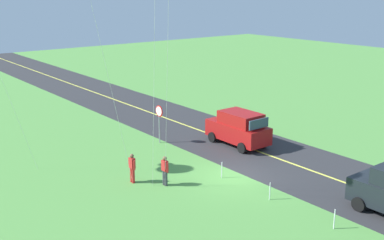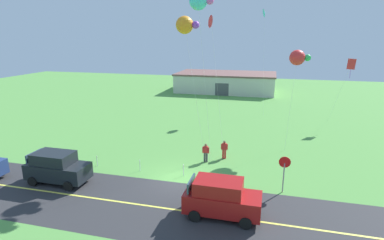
{
  "view_description": "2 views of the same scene",
  "coord_description": "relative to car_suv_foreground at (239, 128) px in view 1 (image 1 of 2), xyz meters",
  "views": [
    {
      "loc": [
        -17.88,
        16.93,
        9.98
      ],
      "look_at": [
        -0.58,
        3.41,
        3.91
      ],
      "focal_mm": 44.81,
      "sensor_mm": 36.0,
      "label": 1
    },
    {
      "loc": [
        6.24,
        -19.88,
        10.14
      ],
      "look_at": [
        0.11,
        3.82,
        3.52
      ],
      "focal_mm": 28.97,
      "sensor_mm": 36.0,
      "label": 2
    }
  ],
  "objects": [
    {
      "name": "stop_sign",
      "position": [
        3.55,
        3.83,
        0.65
      ],
      "size": [
        0.76,
        0.08,
        2.56
      ],
      "color": "gray",
      "rests_on": "ground"
    },
    {
      "name": "ground_plane",
      "position": [
        -3.86,
        3.93,
        -1.2
      ],
      "size": [
        120.0,
        120.0,
        0.1
      ],
      "primitive_type": "cube",
      "color": "#549342"
    },
    {
      "name": "asphalt_road",
      "position": [
        -3.86,
        -0.07,
        -1.15
      ],
      "size": [
        120.0,
        7.0,
        0.0
      ],
      "primitive_type": "cube",
      "color": "#2D2D30",
      "rests_on": "ground"
    },
    {
      "name": "person_adult_near",
      "position": [
        -2.55,
        7.65,
        -0.29
      ],
      "size": [
        0.58,
        0.22,
        1.6
      ],
      "rotation": [
        0.0,
        0.0,
        5.48
      ],
      "color": "#3F3F47",
      "rests_on": "ground"
    },
    {
      "name": "fence_post_2",
      "position": [
        -7.13,
        4.63,
        -0.7
      ],
      "size": [
        0.05,
        0.05,
        0.9
      ],
      "primitive_type": "cylinder",
      "color": "silver",
      "rests_on": "ground"
    },
    {
      "name": "fence_post_1",
      "position": [
        -10.86,
        4.63,
        -0.7
      ],
      "size": [
        0.05,
        0.05,
        0.9
      ],
      "primitive_type": "cylinder",
      "color": "silver",
      "rests_on": "ground"
    },
    {
      "name": "person_adult_companion",
      "position": [
        -1.17,
        8.79,
        -0.29
      ],
      "size": [
        0.58,
        0.22,
        1.6
      ],
      "rotation": [
        0.0,
        0.0,
        2.51
      ],
      "color": "red",
      "rests_on": "ground"
    },
    {
      "name": "car_suv_foreground",
      "position": [
        0.0,
        0.0,
        0.0
      ],
      "size": [
        4.4,
        2.12,
        2.24
      ],
      "color": "maroon",
      "rests_on": "ground"
    },
    {
      "name": "fence_post_3",
      "position": [
        -3.6,
        4.63,
        -0.7
      ],
      "size": [
        0.05,
        0.05,
        0.9
      ],
      "primitive_type": "cylinder",
      "color": "silver",
      "rests_on": "ground"
    },
    {
      "name": "road_centre_stripe",
      "position": [
        -3.86,
        -0.07,
        -1.15
      ],
      "size": [
        120.0,
        0.16,
        0.0
      ],
      "primitive_type": "cube",
      "color": "#E5E04C",
      "rests_on": "asphalt_road"
    }
  ]
}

